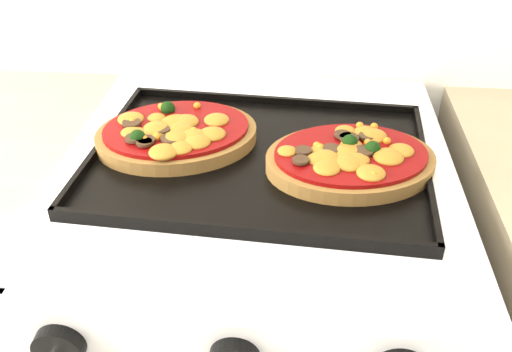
# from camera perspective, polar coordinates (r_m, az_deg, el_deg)

# --- Properties ---
(stove) EXTENTS (0.60, 0.60, 0.91)m
(stove) POSITION_cam_1_polar(r_m,az_deg,el_deg) (1.17, 0.04, -17.14)
(stove) COLOR silver
(stove) RESTS_ON floor
(control_panel) EXTENTS (0.60, 0.02, 0.09)m
(control_panel) POSITION_cam_1_polar(r_m,az_deg,el_deg) (0.67, -2.37, -16.56)
(control_panel) COLOR silver
(control_panel) RESTS_ON stove
(knob_left) EXTENTS (0.06, 0.02, 0.06)m
(knob_left) POSITION_cam_1_polar(r_m,az_deg,el_deg) (0.70, -19.09, -15.90)
(knob_left) COLOR black
(knob_left) RESTS_ON control_panel
(baking_tray) EXTENTS (0.51, 0.39, 0.02)m
(baking_tray) POSITION_cam_1_polar(r_m,az_deg,el_deg) (0.85, 0.30, 2.01)
(baking_tray) COLOR black
(baking_tray) RESTS_ON stove
(pizza_left) EXTENTS (0.29, 0.25, 0.04)m
(pizza_left) POSITION_cam_1_polar(r_m,az_deg,el_deg) (0.88, -7.95, 4.37)
(pizza_left) COLOR brown
(pizza_left) RESTS_ON baking_tray
(pizza_right) EXTENTS (0.27, 0.23, 0.04)m
(pizza_right) POSITION_cam_1_polar(r_m,az_deg,el_deg) (0.82, 9.44, 1.81)
(pizza_right) COLOR brown
(pizza_right) RESTS_ON baking_tray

